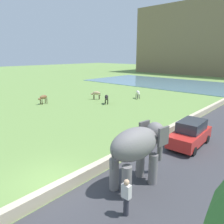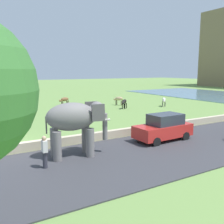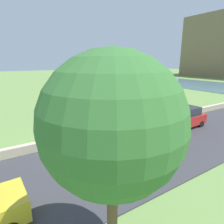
{
  "view_description": "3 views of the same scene",
  "coord_description": "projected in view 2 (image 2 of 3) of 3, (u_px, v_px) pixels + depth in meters",
  "views": [
    {
      "loc": [
        8.7,
        -4.9,
        6.17
      ],
      "look_at": [
        -2.01,
        6.89,
        1.86
      ],
      "focal_mm": 34.25,
      "sensor_mm": 36.0,
      "label": 1
    },
    {
      "loc": [
        15.86,
        -2.38,
        4.66
      ],
      "look_at": [
        -0.15,
        7.03,
        1.59
      ],
      "focal_mm": 40.69,
      "sensor_mm": 36.0,
      "label": 2
    },
    {
      "loc": [
        13.29,
        -4.79,
        5.63
      ],
      "look_at": [
        -0.81,
        4.14,
        1.13
      ],
      "focal_mm": 30.5,
      "sensor_mm": 36.0,
      "label": 3
    }
  ],
  "objects": [
    {
      "name": "lake",
      "position": [
        220.0,
        96.0,
        46.48
      ],
      "size": [
        36.0,
        18.0,
        0.08
      ],
      "primitive_type": "cube",
      "color": "slate",
      "rests_on": "ground"
    },
    {
      "name": "barrier_wall",
      "position": [
        222.0,
        118.0,
        23.37
      ],
      "size": [
        0.4,
        110.0,
        0.58
      ],
      "primitive_type": "cube",
      "color": "beige",
      "rests_on": "ground"
    },
    {
      "name": "cow_black",
      "position": [
        124.0,
        102.0,
        30.95
      ],
      "size": [
        1.17,
        1.26,
        1.15
      ],
      "color": "black",
      "rests_on": "ground"
    },
    {
      "name": "elephant",
      "position": [
        76.0,
        120.0,
        13.5
      ],
      "size": [
        1.76,
        3.55,
        2.99
      ],
      "color": "slate",
      "rests_on": "ground"
    },
    {
      "name": "cow_brown",
      "position": [
        64.0,
        100.0,
        33.25
      ],
      "size": [
        0.62,
        1.42,
        1.15
      ],
      "color": "brown",
      "rests_on": "ground"
    },
    {
      "name": "cow_white",
      "position": [
        164.0,
        100.0,
        32.86
      ],
      "size": [
        1.28,
        1.14,
        1.15
      ],
      "color": "silver",
      "rests_on": "ground"
    },
    {
      "name": "cow_tan",
      "position": [
        119.0,
        99.0,
        34.1
      ],
      "size": [
        1.34,
        1.05,
        1.15
      ],
      "color": "tan",
      "rests_on": "ground"
    },
    {
      "name": "car_red",
      "position": [
        164.0,
        128.0,
        16.84
      ],
      "size": [
        1.91,
        4.06,
        1.8
      ],
      "color": "red",
      "rests_on": "ground"
    },
    {
      "name": "ground_plane",
      "position": [
        14.0,
        148.0,
        15.44
      ],
      "size": [
        220.0,
        220.0,
        0.0
      ],
      "primitive_type": "plane",
      "color": "#6B8E47"
    },
    {
      "name": "person_beside_elephant",
      "position": [
        45.0,
        152.0,
        11.95
      ],
      "size": [
        0.36,
        0.22,
        1.63
      ],
      "color": "#33333D",
      "rests_on": "ground"
    }
  ]
}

